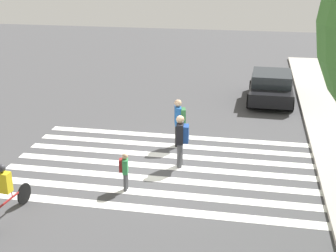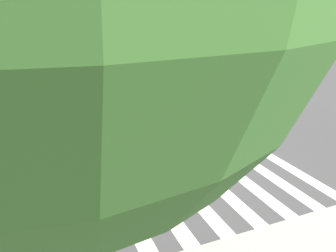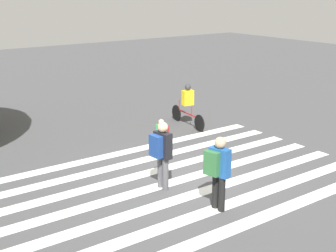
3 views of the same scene
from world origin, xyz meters
name	(u,v)px [view 3 (image 3 of 3)]	position (x,y,z in m)	size (l,w,h in m)	color
ground_plane	(178,181)	(0.00, 0.00, 0.00)	(60.00, 60.00, 0.00)	#444447
crosswalk_stripes	(178,181)	(0.00, 0.00, 0.00)	(5.91, 10.00, 0.01)	white
pedestrian_adult_tall_backpack	(218,168)	(-1.86, 0.27, 1.03)	(0.53, 0.48, 1.76)	black
pedestrian_adult_yellow_jacket	(162,135)	(1.78, -0.74, 0.69)	(0.35, 0.31, 1.18)	#4C4C51
pedestrian_adult_blue_shirt	(161,150)	(-0.15, 0.63, 1.03)	(0.51, 0.43, 1.76)	#4C4C51
cyclist_mid_street	(188,103)	(3.90, -3.38, 0.86)	(2.22, 0.42, 1.57)	black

